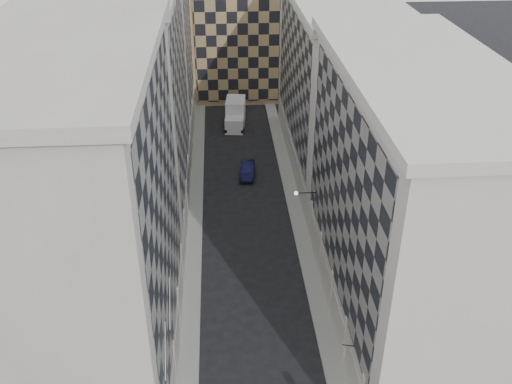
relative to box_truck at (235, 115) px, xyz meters
name	(u,v)px	position (x,y,z in m)	size (l,w,h in m)	color
sidewalk_west	(195,218)	(-5.03, -23.73, -1.43)	(1.50, 100.00, 0.15)	gray
sidewalk_east	(297,214)	(5.47, -23.73, -1.43)	(1.50, 100.00, 0.15)	gray
bldg_left_a	(89,229)	(-10.66, -42.73, 10.32)	(10.80, 22.80, 23.70)	#A49D93
bldg_left_b	(131,106)	(-10.66, -20.73, 9.82)	(10.80, 22.80, 22.70)	gray
bldg_left_c	(152,47)	(-10.66, 1.27, 9.32)	(10.80, 22.80, 21.70)	#A49D93
bldg_right_a	(405,204)	(11.09, -38.73, 8.82)	(10.80, 26.80, 20.70)	beige
bldg_right_b	(335,84)	(11.11, -11.73, 8.34)	(10.80, 28.80, 19.70)	beige
tan_block	(245,30)	(2.22, 14.17, 7.93)	(16.80, 14.80, 18.80)	tan
flagpoles_left	(167,326)	(-5.68, -47.73, 6.49)	(0.10, 6.33, 2.33)	gray
bracket_lamp	(298,193)	(4.59, -29.73, 4.69)	(1.98, 0.36, 0.36)	black
box_truck	(235,115)	(0.00, 0.00, 0.00)	(3.16, 6.52, 3.46)	white
dark_car	(247,170)	(0.84, -14.84, -0.75)	(1.59, 4.57, 1.51)	#0F1137
shop_sign	(345,350)	(5.63, -46.35, 2.33)	(0.79, 0.69, 0.78)	black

